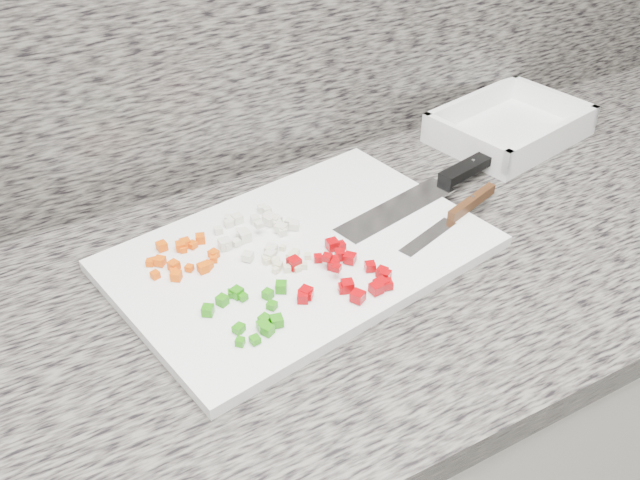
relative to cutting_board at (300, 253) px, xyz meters
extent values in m
cube|color=#656159|center=(-0.05, -0.05, -0.03)|extent=(3.96, 0.64, 0.04)
cube|color=white|center=(0.00, 0.00, 0.00)|extent=(0.55, 0.41, 0.02)
cube|color=#E04F04|center=(-0.15, 0.08, 0.01)|extent=(0.02, 0.02, 0.01)
cube|color=#E04F04|center=(-0.11, 0.08, 0.01)|extent=(0.02, 0.02, 0.01)
cube|color=#E04F04|center=(-0.17, 0.04, 0.01)|extent=(0.02, 0.02, 0.01)
cube|color=#E04F04|center=(-0.14, 0.02, 0.01)|extent=(0.01, 0.01, 0.01)
cube|color=#E04F04|center=(-0.20, 0.04, 0.01)|extent=(0.01, 0.01, 0.01)
cube|color=#E04F04|center=(-0.17, 0.02, 0.01)|extent=(0.02, 0.02, 0.01)
cube|color=#E04F04|center=(-0.17, 0.09, 0.01)|extent=(0.01, 0.01, 0.01)
cube|color=#E04F04|center=(-0.14, 0.07, 0.01)|extent=(0.01, 0.01, 0.01)
cube|color=#E04F04|center=(-0.13, 0.07, 0.01)|extent=(0.01, 0.01, 0.01)
cube|color=#E04F04|center=(-0.12, 0.03, 0.01)|extent=(0.01, 0.01, 0.01)
cube|color=#E04F04|center=(-0.19, 0.07, 0.01)|extent=(0.01, 0.01, 0.01)
cube|color=#E04F04|center=(-0.17, 0.04, 0.01)|extent=(0.02, 0.02, 0.01)
cube|color=#E04F04|center=(-0.13, 0.02, 0.01)|extent=(0.02, 0.02, 0.01)
cube|color=#E04F04|center=(-0.18, 0.06, 0.02)|extent=(0.02, 0.02, 0.01)
cube|color=#E04F04|center=(-0.17, 0.03, 0.01)|extent=(0.01, 0.01, 0.01)
cube|color=#E04F04|center=(-0.15, 0.03, 0.01)|extent=(0.01, 0.01, 0.01)
cube|color=#E04F04|center=(-0.11, 0.04, 0.01)|extent=(0.02, 0.02, 0.01)
cube|color=#E04F04|center=(-0.14, 0.08, 0.01)|extent=(0.01, 0.01, 0.01)
cube|color=#E04F04|center=(-0.19, 0.07, 0.01)|extent=(0.01, 0.01, 0.01)
cube|color=silver|center=(-0.08, 0.09, 0.01)|extent=(0.01, 0.01, 0.01)
cube|color=silver|center=(-0.09, 0.05, 0.01)|extent=(0.02, 0.02, 0.01)
cube|color=silver|center=(0.01, 0.06, 0.01)|extent=(0.02, 0.02, 0.01)
cube|color=silver|center=(-0.05, 0.00, 0.01)|extent=(0.02, 0.02, 0.01)
cube|color=silver|center=(-0.01, 0.11, 0.01)|extent=(0.01, 0.01, 0.01)
cube|color=silver|center=(-0.06, 0.10, 0.01)|extent=(0.02, 0.02, 0.01)
cube|color=silver|center=(-0.06, 0.05, 0.02)|extent=(0.02, 0.02, 0.01)
cube|color=silver|center=(0.00, 0.10, 0.01)|extent=(0.01, 0.01, 0.01)
cube|color=silver|center=(-0.01, 0.05, 0.02)|extent=(0.02, 0.02, 0.01)
cube|color=silver|center=(-0.07, 0.01, 0.02)|extent=(0.02, 0.02, 0.01)
cube|color=silver|center=(-0.05, 0.10, 0.02)|extent=(0.02, 0.02, 0.01)
cube|color=silver|center=(-0.03, 0.06, 0.02)|extent=(0.01, 0.01, 0.01)
cube|color=silver|center=(-0.04, 0.01, 0.02)|extent=(0.02, 0.02, 0.01)
cube|color=silver|center=(-0.06, 0.11, 0.01)|extent=(0.02, 0.02, 0.01)
cube|color=silver|center=(0.01, 0.05, 0.02)|extent=(0.02, 0.02, 0.01)
cube|color=silver|center=(-0.01, 0.04, 0.01)|extent=(0.01, 0.01, 0.01)
cube|color=silver|center=(-0.01, 0.07, 0.02)|extent=(0.02, 0.02, 0.01)
cube|color=silver|center=(-0.03, 0.09, 0.01)|extent=(0.01, 0.01, 0.01)
cube|color=silver|center=(-0.01, 0.08, 0.02)|extent=(0.02, 0.02, 0.01)
cube|color=silver|center=(0.00, 0.07, 0.01)|extent=(0.01, 0.01, 0.01)
cube|color=silver|center=(-0.01, 0.07, 0.02)|extent=(0.02, 0.02, 0.01)
cube|color=silver|center=(-0.06, 0.06, 0.02)|extent=(0.02, 0.02, 0.01)
cube|color=silver|center=(0.00, 0.06, 0.01)|extent=(0.01, 0.01, 0.01)
cube|color=silver|center=(-0.09, 0.05, 0.02)|extent=(0.02, 0.02, 0.01)
cube|color=silver|center=(-0.07, 0.10, 0.01)|extent=(0.01, 0.01, 0.01)
cube|color=silver|center=(-0.07, 0.05, 0.01)|extent=(0.01, 0.01, 0.01)
cube|color=#21810B|center=(-0.12, -0.12, 0.02)|extent=(0.01, 0.01, 0.01)
cube|color=#21810B|center=(-0.13, -0.14, 0.01)|extent=(0.01, 0.01, 0.01)
cube|color=#21810B|center=(-0.12, -0.05, 0.02)|extent=(0.02, 0.02, 0.01)
cube|color=#21810B|center=(-0.13, -0.14, 0.01)|extent=(0.01, 0.01, 0.01)
cube|color=#21810B|center=(-0.12, -0.05, 0.01)|extent=(0.01, 0.01, 0.01)
cube|color=#21810B|center=(-0.14, -0.11, 0.01)|extent=(0.01, 0.01, 0.01)
cube|color=#21810B|center=(-0.11, -0.11, 0.01)|extent=(0.02, 0.02, 0.01)
cube|color=#21810B|center=(-0.16, -0.06, 0.02)|extent=(0.02, 0.02, 0.01)
cube|color=#21810B|center=(-0.09, -0.09, 0.01)|extent=(0.02, 0.02, 0.01)
cube|color=#21810B|center=(-0.11, -0.13, 0.01)|extent=(0.02, 0.02, 0.01)
cube|color=#21810B|center=(-0.06, -0.07, 0.02)|extent=(0.02, 0.02, 0.01)
cube|color=#21810B|center=(-0.15, -0.13, 0.01)|extent=(0.01, 0.01, 0.01)
cube|color=#21810B|center=(-0.08, -0.07, 0.01)|extent=(0.02, 0.02, 0.01)
cube|color=#21810B|center=(-0.14, -0.11, 0.01)|extent=(0.01, 0.01, 0.01)
cube|color=#21810B|center=(-0.14, -0.06, 0.01)|extent=(0.02, 0.02, 0.01)
cube|color=#21810B|center=(-0.11, -0.06, 0.01)|extent=(0.01, 0.01, 0.01)
cube|color=#21810B|center=(-0.10, -0.12, 0.02)|extent=(0.02, 0.02, 0.01)
cube|color=#9D0207|center=(0.06, -0.13, 0.01)|extent=(0.01, 0.01, 0.01)
cube|color=#9D0207|center=(0.04, -0.02, 0.02)|extent=(0.02, 0.02, 0.01)
cube|color=#9D0207|center=(0.05, -0.03, 0.01)|extent=(0.01, 0.01, 0.01)
cube|color=#9D0207|center=(0.04, -0.13, 0.02)|extent=(0.02, 0.02, 0.01)
cube|color=#9D0207|center=(0.00, -0.11, 0.01)|extent=(0.02, 0.02, 0.01)
cube|color=#9D0207|center=(-0.03, -0.03, 0.02)|extent=(0.02, 0.02, 0.02)
cube|color=#9D0207|center=(0.02, -0.06, 0.02)|extent=(0.02, 0.02, 0.01)
cube|color=#9D0207|center=(0.01, -0.08, 0.02)|extent=(0.02, 0.02, 0.01)
cube|color=#9D0207|center=(0.04, -0.06, 0.02)|extent=(0.02, 0.02, 0.01)
cube|color=#9D0207|center=(0.01, -0.05, 0.02)|extent=(0.02, 0.02, 0.01)
cube|color=#9D0207|center=(0.01, -0.11, 0.02)|extent=(0.02, 0.02, 0.01)
cube|color=#9D0207|center=(0.04, -0.05, 0.02)|extent=(0.02, 0.02, 0.01)
cube|color=#9D0207|center=(0.07, -0.11, 0.01)|extent=(0.02, 0.02, 0.01)
cube|color=#9D0207|center=(0.06, -0.11, 0.02)|extent=(0.02, 0.02, 0.01)
cube|color=#9D0207|center=(-0.04, -0.10, 0.01)|extent=(0.02, 0.02, 0.01)
cube|color=#9D0207|center=(0.02, -0.06, 0.02)|extent=(0.02, 0.02, 0.01)
cube|color=#9D0207|center=(0.01, -0.13, 0.02)|extent=(0.02, 0.02, 0.01)
cube|color=#9D0207|center=(0.06, -0.13, 0.02)|extent=(0.02, 0.02, 0.01)
cube|color=#9D0207|center=(-0.04, -0.09, 0.02)|extent=(0.02, 0.02, 0.01)
cube|color=#9D0207|center=(0.05, -0.13, 0.02)|extent=(0.02, 0.02, 0.01)
cube|color=#9D0207|center=(0.06, -0.09, 0.02)|extent=(0.02, 0.02, 0.01)
cube|color=#9D0207|center=(0.01, -0.04, 0.01)|extent=(0.01, 0.01, 0.01)
cube|color=#9D0207|center=(-0.05, -0.10, 0.02)|extent=(0.02, 0.02, 0.01)
cube|color=beige|center=(-0.02, -0.04, 0.01)|extent=(0.01, 0.01, 0.01)
cube|color=beige|center=(-0.02, -0.01, 0.01)|extent=(0.01, 0.01, 0.01)
cube|color=beige|center=(0.00, -0.03, 0.01)|extent=(0.01, 0.01, 0.01)
cube|color=beige|center=(-0.04, 0.01, 0.01)|extent=(0.01, 0.01, 0.01)
cube|color=beige|center=(-0.02, 0.01, 0.01)|extent=(0.01, 0.01, 0.01)
cube|color=beige|center=(-0.05, 0.00, 0.01)|extent=(0.01, 0.01, 0.01)
cube|color=beige|center=(-0.05, -0.02, 0.01)|extent=(0.01, 0.01, 0.01)
cube|color=beige|center=(-0.02, -0.04, 0.01)|extent=(0.01, 0.01, 0.01)
cube|color=beige|center=(-0.01, -0.01, 0.01)|extent=(0.01, 0.01, 0.01)
cube|color=beige|center=(-0.02, -0.02, 0.01)|extent=(0.01, 0.01, 0.01)
cube|color=beige|center=(-0.05, -0.03, 0.01)|extent=(0.01, 0.01, 0.01)
cube|color=beige|center=(-0.04, -0.04, 0.01)|extent=(0.01, 0.01, 0.01)
cube|color=beige|center=(-0.05, -0.03, 0.01)|extent=(0.01, 0.01, 0.01)
cube|color=beige|center=(-0.03, -0.04, 0.01)|extent=(0.01, 0.01, 0.01)
cube|color=beige|center=(-0.06, -0.01, 0.01)|extent=(0.01, 0.01, 0.01)
cube|color=beige|center=(-0.04, -0.01, 0.01)|extent=(0.01, 0.01, 0.01)
cube|color=white|center=(0.17, 0.01, 0.01)|extent=(0.22, 0.09, 0.00)
cube|color=black|center=(0.34, 0.05, 0.02)|extent=(0.14, 0.06, 0.02)
cylinder|color=white|center=(0.34, 0.05, 0.03)|extent=(0.01, 0.01, 0.00)
cube|color=white|center=(0.17, -0.07, 0.01)|extent=(0.11, 0.06, 0.00)
cube|color=#4E2A13|center=(0.27, -0.03, 0.02)|extent=(0.11, 0.05, 0.02)
cylinder|color=white|center=(0.27, -0.03, 0.03)|extent=(0.01, 0.01, 0.00)
cube|color=white|center=(0.49, 0.13, 0.00)|extent=(0.29, 0.24, 0.01)
cube|color=white|center=(0.48, 0.22, 0.03)|extent=(0.26, 0.06, 0.04)
cube|color=white|center=(0.51, 0.05, 0.03)|extent=(0.26, 0.06, 0.04)
cube|color=white|center=(0.62, 0.16, 0.03)|extent=(0.05, 0.19, 0.04)
cube|color=white|center=(0.37, 0.11, 0.03)|extent=(0.05, 0.19, 0.04)
camera|label=1|loc=(-0.36, -0.70, 0.60)|focal=40.00mm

